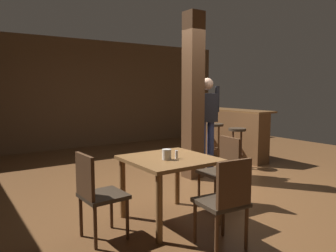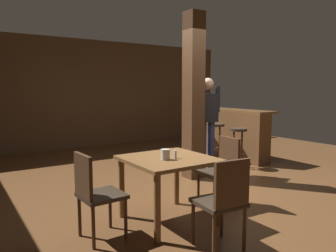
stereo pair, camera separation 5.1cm
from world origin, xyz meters
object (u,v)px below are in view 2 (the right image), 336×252
object	(u,v)px
napkin_cup	(165,154)
standing_person	(207,119)
dining_table	(168,168)
bar_stool_far	(196,131)
chair_east	(222,168)
salt_shaker	(175,155)
chair_west	(95,191)
bar_counter	(230,133)
bar_stool_mid	(216,133)
chair_south	(224,199)
bar_stool_near	(238,138)

from	to	relation	value
napkin_cup	standing_person	distance (m)	2.33
dining_table	standing_person	bearing A→B (deg)	37.85
dining_table	bar_stool_far	world-z (taller)	dining_table
chair_east	salt_shaker	distance (m)	0.88
chair_west	salt_shaker	bearing A→B (deg)	-5.76
bar_counter	napkin_cup	bearing A→B (deg)	-145.15
standing_person	bar_stool_mid	xyz separation A→B (m)	(0.83, 0.69, -0.40)
napkin_cup	bar_stool_far	bearing A→B (deg)	46.23
chair_east	napkin_cup	xyz separation A→B (m)	(-0.95, -0.09, 0.30)
chair_west	standing_person	xyz separation A→B (m)	(2.64, 1.35, 0.50)
bar_stool_mid	bar_counter	bearing A→B (deg)	12.53
chair_east	salt_shaker	xyz separation A→B (m)	(-0.82, -0.11, 0.29)
standing_person	salt_shaker	bearing A→B (deg)	-139.80
chair_east	chair_south	size ratio (longest dim) A/B	1.00
dining_table	chair_west	size ratio (longest dim) A/B	1.06
standing_person	bar_stool_near	world-z (taller)	standing_person
dining_table	bar_counter	bearing A→B (deg)	34.73
napkin_cup	bar_counter	size ratio (longest dim) A/B	0.06
dining_table	salt_shaker	bearing A→B (deg)	-67.86
chair_east	standing_person	world-z (taller)	standing_person
standing_person	bar_counter	xyz separation A→B (m)	(1.38, 0.81, -0.45)
chair_east	bar_stool_far	xyz separation A→B (m)	(1.78, 2.75, 0.05)
bar_stool_far	dining_table	bearing A→B (deg)	-133.56
chair_east	napkin_cup	distance (m)	1.00
bar_stool_near	bar_stool_mid	xyz separation A→B (m)	(0.01, 0.65, 0.03)
bar_stool_mid	bar_stool_far	world-z (taller)	bar_stool_mid
salt_shaker	bar_stool_mid	distance (m)	3.33
salt_shaker	bar_stool_near	xyz separation A→B (m)	(2.53, 1.49, -0.22)
chair_east	chair_west	world-z (taller)	same
dining_table	salt_shaker	distance (m)	0.20
napkin_cup	bar_stool_near	world-z (taller)	napkin_cup
standing_person	bar_stool_mid	size ratio (longest dim) A/B	2.14
dining_table	bar_stool_near	bearing A→B (deg)	28.58
bar_counter	bar_stool_mid	bearing A→B (deg)	-167.47
chair_east	standing_person	xyz separation A→B (m)	(0.89, 1.34, 0.50)
bar_counter	bar_stool_near	world-z (taller)	bar_counter
chair_west	chair_east	bearing A→B (deg)	0.54
chair_east	bar_stool_mid	bearing A→B (deg)	49.67
salt_shaker	bar_stool_far	size ratio (longest dim) A/B	0.12
bar_stool_near	bar_stool_mid	world-z (taller)	bar_stool_mid
dining_table	bar_stool_mid	bearing A→B (deg)	38.42
salt_shaker	chair_west	bearing A→B (deg)	174.24
chair_west	napkin_cup	bearing A→B (deg)	-5.32
standing_person	napkin_cup	bearing A→B (deg)	-142.08
dining_table	standing_person	size ratio (longest dim) A/B	0.55
chair_south	chair_west	size ratio (longest dim) A/B	1.00
chair_south	bar_stool_far	size ratio (longest dim) A/B	1.20
salt_shaker	bar_counter	world-z (taller)	bar_counter
standing_person	bar_stool_far	bearing A→B (deg)	57.87
chair_west	bar_stool_near	bearing A→B (deg)	21.97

